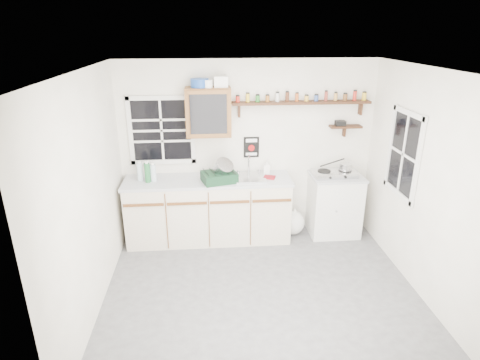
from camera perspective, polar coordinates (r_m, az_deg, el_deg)
The scene contains 18 objects.
room at distance 4.26m, azimuth 3.33°, elevation -1.65°, with size 3.64×3.24×2.54m.
main_cabinet at distance 5.73m, azimuth -4.47°, elevation -4.17°, with size 2.31×0.63×0.92m.
right_cabinet at distance 6.04m, azimuth 13.24°, elevation -3.39°, with size 0.73×0.57×0.91m.
sink at distance 5.58m, azimuth 0.91°, elevation 0.41°, with size 0.52×0.44×0.29m.
upper_cabinet at distance 5.44m, azimuth -4.52°, elevation 9.62°, with size 0.60×0.32×0.65m.
upper_cabinet_clutter at distance 5.38m, azimuth -4.62°, elevation 13.64°, with size 0.49×0.24×0.14m.
spice_shelf at distance 5.64m, azimuth 8.81°, elevation 10.97°, with size 1.91×0.18×0.35m.
secondary_shelf at distance 5.90m, azimuth 14.55°, elevation 7.44°, with size 0.45×0.16×0.24m.
warning_sign at distance 5.74m, azimuth 1.63°, elevation 4.69°, with size 0.22×0.02×0.30m.
window_back at distance 5.67m, azimuth -11.08°, elevation 6.92°, with size 0.93×0.03×0.98m.
window_right at distance 5.23m, azimuth 22.27°, elevation 3.43°, with size 0.03×0.78×1.08m.
water_bottles at distance 5.56m, azimuth -13.11°, elevation 1.09°, with size 0.26×0.15×0.30m.
dish_rack at distance 5.42m, azimuth -2.81°, elevation 0.85°, with size 0.52×0.44×0.34m.
soap_bottle at distance 5.74m, azimuth 3.84°, elevation 1.91°, with size 0.09×0.09×0.20m, color white.
rag at distance 5.59m, azimuth 4.21°, elevation 0.39°, with size 0.15×0.13×0.02m, color maroon.
hotplate at distance 5.83m, azimuth 13.28°, elevation 0.94°, with size 0.62×0.35×0.09m.
saucepan at distance 5.85m, azimuth 14.70°, elevation 1.82°, with size 0.41×0.25×0.18m.
trash_bag at distance 6.00m, azimuth 7.54°, elevation -5.99°, with size 0.38×0.34×0.44m.
Camera 1 is at (-0.58, -3.89, 2.88)m, focal length 30.00 mm.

